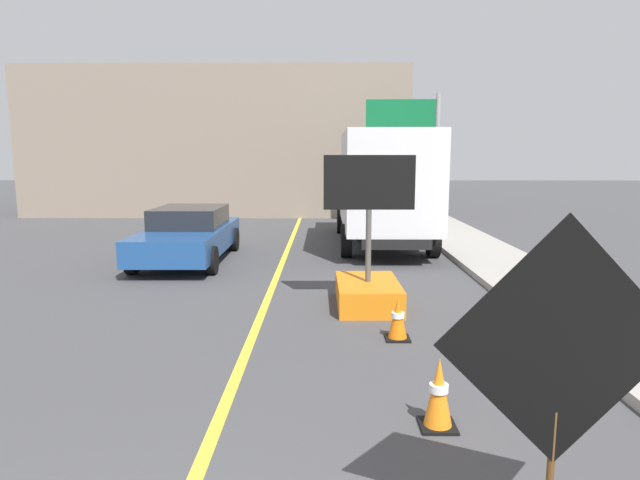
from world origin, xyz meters
TOP-DOWN VIEW (x-y plane):
  - sidewalk_curb at (5.43, 6.00)m, footprint 2.07×48.00m
  - lane_center_stripe at (0.00, 6.00)m, footprint 0.14×36.00m
  - roadwork_sign at (2.57, 1.57)m, footprint 1.63×0.17m
  - arrow_board_trailer at (1.86, 7.74)m, footprint 1.60×1.82m
  - box_truck at (2.83, 14.47)m, footprint 2.61×7.33m
  - pickup_car at (-2.42, 11.96)m, footprint 2.07×4.82m
  - highway_guide_sign at (4.55, 18.96)m, footprint 2.79×0.23m
  - far_building_block at (-3.82, 26.37)m, footprint 17.23×9.42m
  - traffic_cone_near_sign at (2.21, 3.33)m, footprint 0.36×0.36m
  - traffic_cone_mid_lane at (2.16, 5.94)m, footprint 0.36×0.36m

SIDE VIEW (x-z plane):
  - lane_center_stripe at x=0.00m, z-range 0.00..0.01m
  - sidewalk_curb at x=5.43m, z-range 0.00..0.14m
  - traffic_cone_mid_lane at x=2.16m, z-range -0.01..0.64m
  - traffic_cone_near_sign at x=2.21m, z-range -0.01..0.72m
  - arrow_board_trailer at x=1.86m, z-range -0.87..1.83m
  - pickup_car at x=-2.42m, z-range 0.01..1.39m
  - roadwork_sign at x=2.57m, z-range 0.30..2.64m
  - box_truck at x=2.83m, z-range 0.14..3.50m
  - far_building_block at x=-3.82m, z-range 0.00..6.58m
  - highway_guide_sign at x=4.55m, z-range 0.92..5.92m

